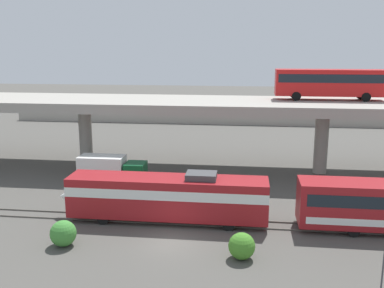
{
  "coord_description": "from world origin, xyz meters",
  "views": [
    {
      "loc": [
        5.19,
        -29.26,
        13.93
      ],
      "look_at": [
        -0.37,
        15.85,
        3.84
      ],
      "focal_mm": 41.28,
      "sensor_mm": 36.0,
      "label": 1
    }
  ],
  "objects_px": {
    "parked_car_2": "(148,105)",
    "parked_car_1": "(346,109)",
    "parked_car_4": "(260,110)",
    "transit_bus_on_overpass": "(330,82)",
    "train_locomotive": "(158,195)",
    "parked_car_3": "(173,107)",
    "parked_car_5": "(309,108)",
    "service_truck_east": "(111,170)",
    "parked_car_0": "(208,107)"
  },
  "relations": [
    {
      "from": "transit_bus_on_overpass",
      "to": "service_truck_east",
      "type": "xyz_separation_m",
      "value": [
        -22.76,
        -9.15,
        -8.44
      ]
    },
    {
      "from": "parked_car_3",
      "to": "transit_bus_on_overpass",
      "type": "bearing_deg",
      "value": -54.43
    },
    {
      "from": "parked_car_3",
      "to": "parked_car_4",
      "type": "height_order",
      "value": "same"
    },
    {
      "from": "transit_bus_on_overpass",
      "to": "parked_car_5",
      "type": "distance_m",
      "value": 34.99
    },
    {
      "from": "parked_car_2",
      "to": "parked_car_1",
      "type": "bearing_deg",
      "value": -0.93
    },
    {
      "from": "service_truck_east",
      "to": "parked_car_3",
      "type": "bearing_deg",
      "value": 90.47
    },
    {
      "from": "parked_car_1",
      "to": "parked_car_5",
      "type": "bearing_deg",
      "value": -177.74
    },
    {
      "from": "parked_car_0",
      "to": "parked_car_1",
      "type": "relative_size",
      "value": 1.15
    },
    {
      "from": "train_locomotive",
      "to": "parked_car_1",
      "type": "bearing_deg",
      "value": -116.15
    },
    {
      "from": "service_truck_east",
      "to": "parked_car_1",
      "type": "distance_m",
      "value": 54.13
    },
    {
      "from": "parked_car_2",
      "to": "parked_car_5",
      "type": "bearing_deg",
      "value": -1.62
    },
    {
      "from": "transit_bus_on_overpass",
      "to": "parked_car_2",
      "type": "xyz_separation_m",
      "value": [
        -28.64,
        34.93,
        -7.64
      ]
    },
    {
      "from": "parked_car_1",
      "to": "parked_car_0",
      "type": "bearing_deg",
      "value": -179.87
    },
    {
      "from": "transit_bus_on_overpass",
      "to": "parked_car_0",
      "type": "relative_size",
      "value": 2.61
    },
    {
      "from": "transit_bus_on_overpass",
      "to": "parked_car_4",
      "type": "distance_m",
      "value": 32.73
    },
    {
      "from": "transit_bus_on_overpass",
      "to": "parked_car_0",
      "type": "bearing_deg",
      "value": -64.03
    },
    {
      "from": "parked_car_2",
      "to": "parked_car_4",
      "type": "xyz_separation_m",
      "value": [
        21.99,
        -3.8,
        -0.0
      ]
    },
    {
      "from": "train_locomotive",
      "to": "parked_car_4",
      "type": "distance_m",
      "value": 49.88
    },
    {
      "from": "service_truck_east",
      "to": "parked_car_1",
      "type": "height_order",
      "value": "parked_car_1"
    },
    {
      "from": "service_truck_east",
      "to": "parked_car_4",
      "type": "height_order",
      "value": "parked_car_4"
    },
    {
      "from": "train_locomotive",
      "to": "service_truck_east",
      "type": "relative_size",
      "value": 2.52
    },
    {
      "from": "parked_car_4",
      "to": "service_truck_east",
      "type": "bearing_deg",
      "value": -111.81
    },
    {
      "from": "service_truck_east",
      "to": "parked_car_3",
      "type": "xyz_separation_m",
      "value": [
        -0.34,
        41.45,
        0.8
      ]
    },
    {
      "from": "parked_car_4",
      "to": "parked_car_5",
      "type": "distance_m",
      "value": 9.73
    },
    {
      "from": "parked_car_0",
      "to": "parked_car_1",
      "type": "distance_m",
      "value": 26.18
    },
    {
      "from": "train_locomotive",
      "to": "parked_car_3",
      "type": "bearing_deg",
      "value": -82.07
    },
    {
      "from": "train_locomotive",
      "to": "parked_car_0",
      "type": "bearing_deg",
      "value": -89.38
    },
    {
      "from": "parked_car_0",
      "to": "parked_car_2",
      "type": "relative_size",
      "value": 1.11
    },
    {
      "from": "parked_car_1",
      "to": "parked_car_5",
      "type": "xyz_separation_m",
      "value": [
        -6.86,
        -0.27,
        0.0
      ]
    },
    {
      "from": "parked_car_2",
      "to": "parked_car_5",
      "type": "distance_m",
      "value": 31.28
    },
    {
      "from": "parked_car_5",
      "to": "train_locomotive",
      "type": "bearing_deg",
      "value": 70.14
    },
    {
      "from": "service_truck_east",
      "to": "parked_car_3",
      "type": "relative_size",
      "value": 1.48
    },
    {
      "from": "service_truck_east",
      "to": "train_locomotive",
      "type": "bearing_deg",
      "value": -52.61
    },
    {
      "from": "service_truck_east",
      "to": "parked_car_0",
      "type": "xyz_separation_m",
      "value": [
        6.08,
        43.4,
        0.8
      ]
    },
    {
      "from": "train_locomotive",
      "to": "parked_car_2",
      "type": "relative_size",
      "value": 4.12
    },
    {
      "from": "transit_bus_on_overpass",
      "to": "parked_car_0",
      "type": "xyz_separation_m",
      "value": [
        -16.68,
        34.25,
        -7.64
      ]
    },
    {
      "from": "parked_car_1",
      "to": "parked_car_3",
      "type": "relative_size",
      "value": 0.87
    },
    {
      "from": "train_locomotive",
      "to": "parked_car_0",
      "type": "xyz_separation_m",
      "value": [
        -0.57,
        52.1,
        0.24
      ]
    },
    {
      "from": "service_truck_east",
      "to": "parked_car_5",
      "type": "height_order",
      "value": "parked_car_5"
    },
    {
      "from": "parked_car_3",
      "to": "parked_car_4",
      "type": "relative_size",
      "value": 1.14
    },
    {
      "from": "transit_bus_on_overpass",
      "to": "parked_car_0",
      "type": "height_order",
      "value": "transit_bus_on_overpass"
    },
    {
      "from": "parked_car_5",
      "to": "service_truck_east",
      "type": "bearing_deg",
      "value": 59.55
    },
    {
      "from": "transit_bus_on_overpass",
      "to": "parked_car_3",
      "type": "xyz_separation_m",
      "value": [
        -23.1,
        32.3,
        -7.64
      ]
    },
    {
      "from": "parked_car_1",
      "to": "parked_car_4",
      "type": "xyz_separation_m",
      "value": [
        -16.14,
        -3.19,
        -0.0
      ]
    },
    {
      "from": "parked_car_0",
      "to": "parked_car_2",
      "type": "bearing_deg",
      "value": -3.24
    },
    {
      "from": "parked_car_1",
      "to": "parked_car_4",
      "type": "bearing_deg",
      "value": -168.83
    },
    {
      "from": "parked_car_0",
      "to": "parked_car_2",
      "type": "height_order",
      "value": "same"
    },
    {
      "from": "transit_bus_on_overpass",
      "to": "parked_car_2",
      "type": "relative_size",
      "value": 2.89
    },
    {
      "from": "service_truck_east",
      "to": "parked_car_1",
      "type": "bearing_deg",
      "value": 53.42
    },
    {
      "from": "train_locomotive",
      "to": "parked_car_5",
      "type": "bearing_deg",
      "value": -109.86
    }
  ]
}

